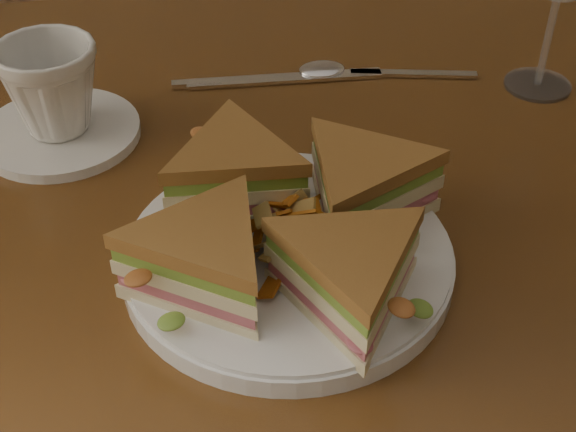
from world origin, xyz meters
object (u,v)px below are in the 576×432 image
(table, at_px, (315,255))
(sandwich_wedges, at_px, (288,221))
(knife, at_px, (270,80))
(saucer, at_px, (61,133))
(coffee_cup, at_px, (51,89))
(plate, at_px, (288,259))
(spoon, at_px, (344,71))

(table, relative_size, sandwich_wedges, 4.05)
(knife, relative_size, saucer, 1.48)
(coffee_cup, bearing_deg, knife, 13.33)
(plate, xyz_separation_m, sandwich_wedges, (0.00, 0.00, 0.04))
(sandwich_wedges, relative_size, spoon, 1.64)
(plate, bearing_deg, table, 67.93)
(sandwich_wedges, distance_m, knife, 0.28)
(table, xyz_separation_m, coffee_cup, (-0.22, 0.09, 0.15))
(table, height_order, saucer, saucer)
(table, height_order, knife, knife)
(spoon, bearing_deg, sandwich_wedges, -98.73)
(plate, distance_m, saucer, 0.27)
(plate, height_order, saucer, plate)
(plate, bearing_deg, sandwich_wedges, 0.00)
(table, relative_size, coffee_cup, 13.39)
(table, distance_m, sandwich_wedges, 0.19)
(saucer, relative_size, coffee_cup, 1.63)
(plate, height_order, coffee_cup, coffee_cup)
(spoon, distance_m, coffee_cup, 0.30)
(sandwich_wedges, distance_m, coffee_cup, 0.27)
(table, height_order, sandwich_wedges, sandwich_wedges)
(knife, bearing_deg, spoon, 4.16)
(sandwich_wedges, distance_m, saucer, 0.28)
(sandwich_wedges, xyz_separation_m, coffee_cup, (-0.18, 0.21, 0.01))
(table, xyz_separation_m, knife, (-0.02, 0.16, 0.10))
(table, bearing_deg, saucer, 157.18)
(saucer, bearing_deg, table, -22.82)
(plate, xyz_separation_m, saucer, (-0.18, 0.21, -0.00))
(plate, height_order, knife, plate)
(knife, height_order, saucer, saucer)
(plate, distance_m, coffee_cup, 0.28)
(saucer, height_order, coffee_cup, coffee_cup)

